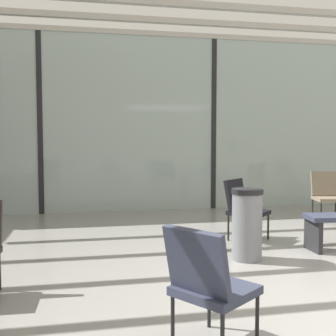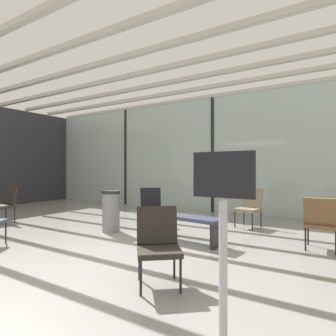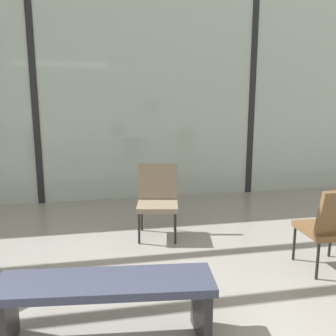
{
  "view_description": "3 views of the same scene",
  "coord_description": "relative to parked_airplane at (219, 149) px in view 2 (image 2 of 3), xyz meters",
  "views": [
    {
      "loc": [
        -2.61,
        -3.16,
        1.44
      ],
      "look_at": [
        -0.81,
        6.03,
        0.81
      ],
      "focal_mm": 44.08,
      "sensor_mm": 36.0,
      "label": 1
    },
    {
      "loc": [
        3.39,
        -2.89,
        1.32
      ],
      "look_at": [
        -1.36,
        4.73,
        1.35
      ],
      "focal_mm": 29.9,
      "sensor_mm": 36.0,
      "label": 2
    },
    {
      "loc": [
        0.91,
        -0.79,
        1.73
      ],
      "look_at": [
        1.94,
        4.54,
        0.62
      ],
      "focal_mm": 39.45,
      "sensor_mm": 36.0,
      "label": 3
    }
  ],
  "objects": [
    {
      "name": "glass_curtain_wall",
      "position": [
        1.79,
        -5.03,
        -0.53
      ],
      "size": [
        14.0,
        0.08,
        3.53
      ],
      "primitive_type": "cube",
      "color": "#A3B7B2",
      "rests_on": "ground"
    },
    {
      "name": "trash_bin",
      "position": [
        1.06,
        -8.77,
        -1.86
      ],
      "size": [
        0.38,
        0.38,
        0.86
      ],
      "color": "slate",
      "rests_on": "ground"
    },
    {
      "name": "window_mullion_1",
      "position": [
        1.79,
        -5.03,
        -0.53
      ],
      "size": [
        0.1,
        0.12,
        3.53
      ],
      "primitive_type": "cube",
      "color": "black",
      "rests_on": "ground"
    },
    {
      "name": "lounge_chair_0",
      "position": [
        4.89,
        -8.02,
        -1.8
      ],
      "size": [
        0.48,
        0.53,
        0.87
      ],
      "rotation": [
        0.0,
        0.0,
        3.14
      ],
      "color": "brown",
      "rests_on": "ground"
    },
    {
      "name": "lounge_chair_3",
      "position": [
        3.4,
        -6.74,
        -1.8
      ],
      "size": [
        0.57,
        0.61,
        0.87
      ],
      "rotation": [
        0.0,
        0.0,
        6.09
      ],
      "color": "#7F705B",
      "rests_on": "ground"
    },
    {
      "name": "lounge_chair_4",
      "position": [
        1.39,
        -7.79,
        -1.8
      ],
      "size": [
        0.71,
        0.71,
        0.87
      ],
      "rotation": [
        0.0,
        0.0,
        0.71
      ],
      "color": "black",
      "rests_on": "ground"
    },
    {
      "name": "ceiling_slats",
      "position": [
        1.79,
        -8.33,
        1.29
      ],
      "size": [
        13.72,
        6.72,
        0.1
      ],
      "color": "#B7B2A8",
      "rests_on": "glass_curtain_wall"
    },
    {
      "name": "waiting_bench",
      "position": [
        2.72,
        -8.65,
        -1.93
      ],
      "size": [
        1.53,
        0.56,
        0.47
      ],
      "rotation": [
        0.0,
        0.0,
        -0.11
      ],
      "color": "#33384C",
      "rests_on": "ground"
    },
    {
      "name": "ground_plane",
      "position": [
        1.79,
        -10.23,
        -2.3
      ],
      "size": [
        60.0,
        60.0,
        0.0
      ],
      "primitive_type": "plane",
      "color": "gray"
    },
    {
      "name": "parked_airplane",
      "position": [
        0.0,
        0.0,
        0.0
      ],
      "size": [
        11.42,
        4.59,
        4.59
      ],
      "color": "silver",
      "rests_on": "ground"
    },
    {
      "name": "window_mullion_0",
      "position": [
        -1.71,
        -5.03,
        -0.53
      ],
      "size": [
        0.1,
        0.12,
        3.53
      ],
      "primitive_type": "cube",
      "color": "black",
      "rests_on": "ground"
    },
    {
      "name": "lounge_chair_5",
      "position": [
        -1.87,
        -9.39,
        -1.8
      ],
      "size": [
        0.49,
        0.54,
        0.87
      ],
      "rotation": [
        0.0,
        0.0,
        6.26
      ],
      "color": "#28231E",
      "rests_on": "ground"
    },
    {
      "name": "info_sign",
      "position": [
        4.48,
        -11.29,
        -1.62
      ],
      "size": [
        0.44,
        0.32,
        1.44
      ],
      "color": "#333333",
      "rests_on": "ground"
    },
    {
      "name": "lounge_chair_1",
      "position": [
        3.38,
        -10.45,
        -1.8
      ],
      "size": [
        0.7,
        0.71,
        0.87
      ],
      "rotation": [
        0.0,
        0.0,
        0.69
      ],
      "color": "#28231E",
      "rests_on": "ground"
    }
  ]
}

